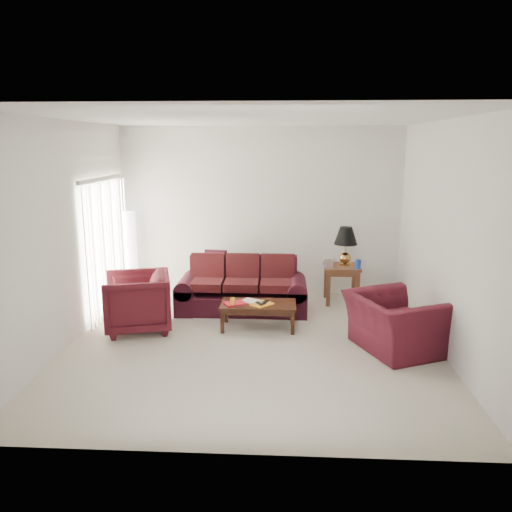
{
  "coord_description": "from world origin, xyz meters",
  "views": [
    {
      "loc": [
        0.4,
        -6.41,
        2.68
      ],
      "look_at": [
        0.0,
        0.85,
        1.05
      ],
      "focal_mm": 35.0,
      "sensor_mm": 36.0,
      "label": 1
    }
  ],
  "objects_px": {
    "sofa": "(242,285)",
    "end_table": "(341,284)",
    "armchair_left": "(137,302)",
    "coffee_table": "(258,316)",
    "armchair_right": "(394,323)",
    "floor_lamp": "(131,253)"
  },
  "relations": [
    {
      "from": "sofa",
      "to": "end_table",
      "type": "relative_size",
      "value": 3.24
    },
    {
      "from": "sofa",
      "to": "armchair_left",
      "type": "distance_m",
      "value": 1.74
    },
    {
      "from": "armchair_left",
      "to": "coffee_table",
      "type": "height_order",
      "value": "armchair_left"
    },
    {
      "from": "coffee_table",
      "to": "sofa",
      "type": "bearing_deg",
      "value": 105.3
    },
    {
      "from": "sofa",
      "to": "coffee_table",
      "type": "distance_m",
      "value": 0.87
    },
    {
      "from": "end_table",
      "to": "coffee_table",
      "type": "height_order",
      "value": "end_table"
    },
    {
      "from": "coffee_table",
      "to": "armchair_right",
      "type": "bearing_deg",
      "value": -27.08
    },
    {
      "from": "floor_lamp",
      "to": "armchair_left",
      "type": "height_order",
      "value": "floor_lamp"
    },
    {
      "from": "armchair_right",
      "to": "floor_lamp",
      "type": "bearing_deg",
      "value": 37.88
    },
    {
      "from": "end_table",
      "to": "floor_lamp",
      "type": "xyz_separation_m",
      "value": [
        -3.74,
        0.24,
        0.45
      ]
    },
    {
      "from": "armchair_right",
      "to": "coffee_table",
      "type": "xyz_separation_m",
      "value": [
        -1.83,
        0.71,
        -0.18
      ]
    },
    {
      "from": "floor_lamp",
      "to": "armchair_right",
      "type": "xyz_separation_m",
      "value": [
        4.2,
        -2.29,
        -0.4
      ]
    },
    {
      "from": "armchair_right",
      "to": "sofa",
      "type": "bearing_deg",
      "value": 31.61
    },
    {
      "from": "sofa",
      "to": "end_table",
      "type": "bearing_deg",
      "value": 14.06
    },
    {
      "from": "sofa",
      "to": "floor_lamp",
      "type": "relative_size",
      "value": 1.36
    },
    {
      "from": "sofa",
      "to": "end_table",
      "type": "xyz_separation_m",
      "value": [
        1.68,
        0.56,
        -0.11
      ]
    },
    {
      "from": "floor_lamp",
      "to": "armchair_right",
      "type": "distance_m",
      "value": 4.8
    },
    {
      "from": "end_table",
      "to": "coffee_table",
      "type": "xyz_separation_m",
      "value": [
        -1.37,
        -1.34,
        -0.13
      ]
    },
    {
      "from": "coffee_table",
      "to": "armchair_left",
      "type": "bearing_deg",
      "value": 178.99
    },
    {
      "from": "floor_lamp",
      "to": "coffee_table",
      "type": "relative_size",
      "value": 1.39
    },
    {
      "from": "end_table",
      "to": "floor_lamp",
      "type": "relative_size",
      "value": 0.42
    },
    {
      "from": "end_table",
      "to": "armchair_left",
      "type": "distance_m",
      "value": 3.48
    }
  ]
}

